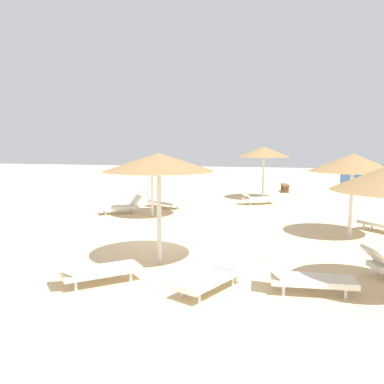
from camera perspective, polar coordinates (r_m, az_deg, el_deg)
ground_plane at (r=12.53m, az=-3.35°, el=-7.10°), size 80.00×80.00×0.00m
parasol_0 at (r=9.84m, az=-4.91°, el=4.32°), size 2.83×2.83×2.84m
parasol_2 at (r=16.43m, az=-5.90°, el=4.32°), size 2.85×2.85×2.53m
parasol_3 at (r=21.91m, az=10.45°, el=5.78°), size 2.91×2.91×2.92m
parasol_4 at (r=13.67m, az=22.49°, el=3.97°), size 2.79×2.79×2.76m
lounger_0 at (r=8.95m, az=-14.02°, el=-11.05°), size 1.84×1.75×0.65m
lounger_1 at (r=8.53m, az=16.35°, el=-12.00°), size 1.93×0.80×0.73m
lounger_2 at (r=18.85m, az=-4.36°, el=-1.32°), size 1.95×1.35×0.80m
lounger_3 at (r=20.09m, az=9.53°, el=-0.89°), size 1.95×1.49×0.73m
lounger_5 at (r=8.40m, az=2.96°, el=-12.04°), size 1.36×1.99×0.70m
lounger_7 at (r=17.51m, az=-10.29°, el=-2.05°), size 1.86×1.63×0.80m
bench_0 at (r=25.65m, az=13.44°, el=0.78°), size 0.61×1.54×0.49m
parked_car at (r=27.92m, az=25.21°, el=1.78°), size 4.25×2.56×1.72m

